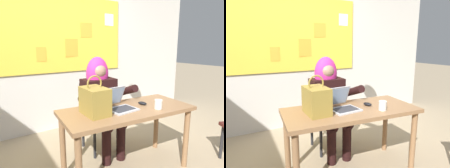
# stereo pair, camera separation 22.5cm
# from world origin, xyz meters

# --- Properties ---
(wall_back_bulletin) EXTENTS (5.89, 1.77, 2.84)m
(wall_back_bulletin) POSITION_xyz_m (-0.00, 1.71, 1.43)
(wall_back_bulletin) COLOR silver
(wall_back_bulletin) RESTS_ON ground
(desk_main) EXTENTS (1.43, 0.72, 0.73)m
(desk_main) POSITION_xyz_m (0.25, 0.12, 0.63)
(desk_main) COLOR #8E6642
(desk_main) RESTS_ON ground
(chair_at_desk) EXTENTS (0.42, 0.42, 0.89)m
(chair_at_desk) POSITION_xyz_m (0.25, 0.79, 0.49)
(chair_at_desk) COLOR black
(chair_at_desk) RESTS_ON ground
(person_costumed) EXTENTS (0.61, 0.62, 1.24)m
(person_costumed) POSITION_xyz_m (0.24, 0.66, 0.72)
(person_costumed) COLOR black
(person_costumed) RESTS_ON ground
(laptop) EXTENTS (0.31, 0.34, 0.22)m
(laptop) POSITION_xyz_m (0.16, 0.16, 0.78)
(laptop) COLOR #B7B7BC
(laptop) RESTS_ON desk_main
(computer_mouse) EXTENTS (0.09, 0.12, 0.03)m
(computer_mouse) POSITION_xyz_m (0.46, 0.13, 0.75)
(computer_mouse) COLOR black
(computer_mouse) RESTS_ON desk_main
(handbag) EXTENTS (0.20, 0.30, 0.38)m
(handbag) POSITION_xyz_m (-0.12, 0.15, 0.87)
(handbag) COLOR olive
(handbag) RESTS_ON desk_main
(coffee_mug) EXTENTS (0.08, 0.08, 0.09)m
(coffee_mug) POSITION_xyz_m (0.51, -0.06, 0.78)
(coffee_mug) COLOR silver
(coffee_mug) RESTS_ON desk_main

